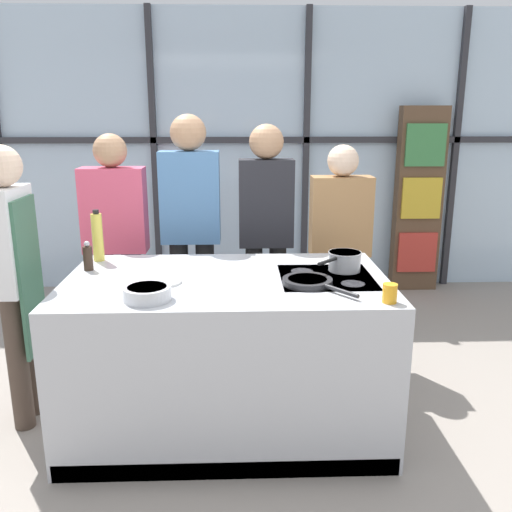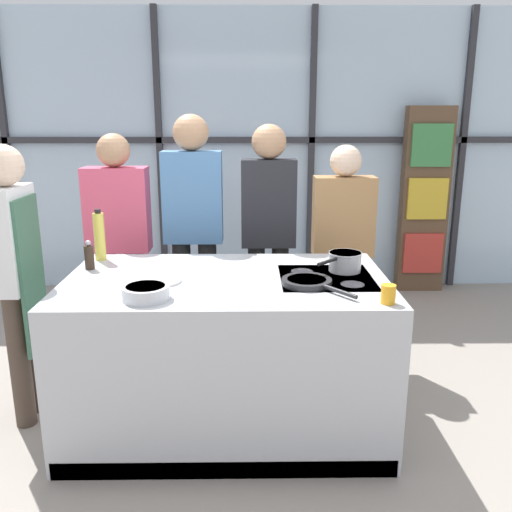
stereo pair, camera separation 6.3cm
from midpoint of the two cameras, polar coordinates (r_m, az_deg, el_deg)
name	(u,v)px [view 1 (the left image)]	position (r m, az deg, el deg)	size (l,w,h in m)	color
ground_plane	(229,422)	(3.43, -3.45, -17.05)	(18.00, 18.00, 0.00)	gray
back_window_wall	(231,153)	(5.63, -3.02, 10.74)	(6.40, 0.10, 2.80)	silver
bookshelf	(418,200)	(5.79, 16.43, 5.64)	(0.47, 0.19, 1.87)	brown
demo_island	(228,353)	(3.21, -3.55, -10.15)	(1.81, 1.06, 0.91)	#B7BABF
chef	(14,268)	(3.37, -24.63, -1.17)	(0.23, 0.37, 1.65)	#47382D
spectator_far_left	(116,236)	(4.04, -14.96, 2.02)	(0.45, 0.23, 1.67)	#232838
spectator_center_left	(191,222)	(3.94, -7.33, 3.55)	(0.42, 0.25, 1.80)	black
spectator_center_right	(266,226)	(3.93, 0.61, 3.18)	(0.39, 0.24, 1.74)	black
spectator_far_right	(340,241)	(4.02, 8.37, 1.59)	(0.44, 0.22, 1.59)	#232838
frying_pan	(309,281)	(2.94, 4.95, -2.68)	(0.36, 0.42, 0.03)	#232326
saucepan	(344,261)	(3.20, 8.73, -0.49)	(0.28, 0.29, 0.11)	silver
white_plate	(161,281)	(3.01, -10.56, -2.64)	(0.23, 0.23, 0.01)	white
mixing_bowl	(147,293)	(2.74, -12.02, -3.80)	(0.24, 0.24, 0.07)	silver
oil_bottle	(98,237)	(3.51, -16.83, 1.95)	(0.07, 0.07, 0.32)	#E0CC4C
pepper_grinder	(88,257)	(3.33, -17.79, -0.13)	(0.06, 0.06, 0.18)	#332319
juice_glass_near	(390,293)	(2.72, 13.27, -3.84)	(0.07, 0.07, 0.09)	orange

